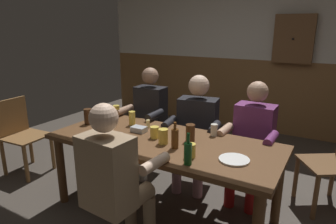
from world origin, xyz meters
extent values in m
plane|color=#423A33|center=(0.00, 0.00, 0.00)|extent=(6.54, 6.54, 0.00)
cube|color=beige|center=(0.00, 2.71, 1.90)|extent=(5.45, 0.12, 1.46)
cube|color=brown|center=(0.00, 2.71, 0.59)|extent=(5.45, 0.12, 1.18)
cube|color=brown|center=(0.00, -0.14, 0.70)|extent=(2.06, 0.88, 0.04)
cylinder|color=brown|center=(-0.95, -0.50, 0.34)|extent=(0.08, 0.08, 0.68)
cylinder|color=brown|center=(-0.95, 0.22, 0.34)|extent=(0.08, 0.08, 0.68)
cylinder|color=brown|center=(0.95, 0.22, 0.34)|extent=(0.08, 0.08, 0.68)
cube|color=black|center=(-0.62, 0.60, 0.74)|extent=(0.36, 0.22, 0.55)
sphere|color=#9E755B|center=(-0.62, 0.60, 1.14)|extent=(0.20, 0.20, 0.20)
cylinder|color=silver|center=(-0.52, 0.46, 0.48)|extent=(0.14, 0.40, 0.13)
cylinder|color=silver|center=(-0.71, 0.45, 0.48)|extent=(0.14, 0.40, 0.13)
cylinder|color=silver|center=(-0.51, 0.26, 0.21)|extent=(0.10, 0.10, 0.42)
cylinder|color=silver|center=(-0.71, 0.25, 0.21)|extent=(0.10, 0.10, 0.42)
cylinder|color=black|center=(-0.41, 0.36, 0.76)|extent=(0.09, 0.28, 0.08)
cylinder|color=#9E755B|center=(-0.82, 0.35, 0.76)|extent=(0.09, 0.28, 0.08)
cube|color=black|center=(0.00, 0.60, 0.70)|extent=(0.45, 0.30, 0.49)
sphere|color=beige|center=(0.00, 0.60, 1.09)|extent=(0.22, 0.22, 0.22)
cylinder|color=#B78493|center=(0.14, 0.47, 0.48)|extent=(0.20, 0.44, 0.13)
cylinder|color=#B78493|center=(-0.09, 0.43, 0.48)|extent=(0.20, 0.44, 0.13)
cylinder|color=#B78493|center=(0.17, 0.26, 0.21)|extent=(0.10, 0.10, 0.42)
cylinder|color=#B78493|center=(-0.05, 0.22, 0.21)|extent=(0.10, 0.10, 0.42)
cylinder|color=black|center=(0.28, 0.38, 0.73)|extent=(0.12, 0.29, 0.08)
cylinder|color=black|center=(-0.19, 0.31, 0.73)|extent=(0.12, 0.29, 0.08)
cube|color=#6B2D66|center=(0.62, 0.60, 0.71)|extent=(0.38, 0.24, 0.50)
sphere|color=tan|center=(0.62, 0.60, 1.09)|extent=(0.20, 0.20, 0.20)
cylinder|color=#AD1919|center=(0.72, 0.46, 0.48)|extent=(0.14, 0.40, 0.13)
cylinder|color=#AD1919|center=(0.51, 0.46, 0.48)|extent=(0.14, 0.40, 0.13)
cylinder|color=#AD1919|center=(0.71, 0.26, 0.21)|extent=(0.10, 0.10, 0.42)
cylinder|color=#AD1919|center=(0.51, 0.26, 0.21)|extent=(0.10, 0.10, 0.42)
cylinder|color=#6B2D66|center=(0.83, 0.34, 0.73)|extent=(0.08, 0.28, 0.08)
cylinder|color=tan|center=(0.40, 0.35, 0.73)|extent=(0.08, 0.28, 0.08)
cube|color=#997F60|center=(0.00, -0.88, 0.73)|extent=(0.38, 0.26, 0.53)
sphere|color=beige|center=(0.00, -0.88, 1.12)|extent=(0.19, 0.19, 0.19)
cylinder|color=#997F60|center=(-0.09, -0.74, 0.48)|extent=(0.16, 0.39, 0.13)
cylinder|color=#997F60|center=(0.11, -0.75, 0.48)|extent=(0.16, 0.39, 0.13)
cylinder|color=#997F60|center=(-0.08, -0.54, 0.21)|extent=(0.10, 0.10, 0.42)
cylinder|color=#997F60|center=(0.12, -0.56, 0.21)|extent=(0.10, 0.10, 0.42)
cylinder|color=beige|center=(-0.19, -0.60, 0.75)|extent=(0.10, 0.29, 0.08)
cylinder|color=beige|center=(0.23, -0.63, 0.75)|extent=(0.10, 0.29, 0.08)
cube|color=brown|center=(1.30, 0.70, 0.45)|extent=(0.61, 0.61, 0.02)
cylinder|color=brown|center=(1.24, 0.44, 0.22)|extent=(0.04, 0.04, 0.44)
cylinder|color=brown|center=(1.03, 0.76, 0.22)|extent=(0.04, 0.04, 0.44)
cylinder|color=brown|center=(1.35, 0.96, 0.22)|extent=(0.04, 0.04, 0.44)
cube|color=brown|center=(-1.80, -0.26, 0.45)|extent=(0.47, 0.47, 0.02)
cube|color=brown|center=(-2.00, -0.27, 0.67)|extent=(0.06, 0.40, 0.42)
cylinder|color=brown|center=(-1.63, -0.06, 0.22)|extent=(0.04, 0.04, 0.44)
cylinder|color=brown|center=(-1.60, -0.44, 0.22)|extent=(0.04, 0.04, 0.44)
cylinder|color=brown|center=(-2.01, -0.08, 0.22)|extent=(0.04, 0.04, 0.44)
cylinder|color=brown|center=(-1.98, -0.46, 0.22)|extent=(0.04, 0.04, 0.44)
cylinder|color=#F9E08C|center=(-0.30, 0.07, 0.76)|extent=(0.04, 0.04, 0.08)
cube|color=#B2B7BC|center=(-0.31, -0.07, 0.75)|extent=(0.14, 0.10, 0.05)
cylinder|color=white|center=(-0.43, -0.31, 0.73)|extent=(0.23, 0.23, 0.01)
cylinder|color=white|center=(0.68, -0.24, 0.73)|extent=(0.23, 0.23, 0.01)
cylinder|color=#593314|center=(0.18, -0.25, 0.80)|extent=(0.06, 0.06, 0.16)
cylinder|color=#593314|center=(0.18, -0.25, 0.92)|extent=(0.02, 0.02, 0.06)
cylinder|color=#195923|center=(0.41, -0.46, 0.80)|extent=(0.06, 0.06, 0.16)
cylinder|color=#195923|center=(0.41, -0.46, 0.92)|extent=(0.02, 0.02, 0.08)
cylinder|color=gold|center=(-0.63, -0.14, 0.81)|extent=(0.07, 0.07, 0.18)
cylinder|color=gold|center=(-0.63, -0.14, 0.93)|extent=(0.03, 0.03, 0.06)
cylinder|color=white|center=(0.35, 0.19, 0.78)|extent=(0.06, 0.06, 0.11)
cylinder|color=#E5C64C|center=(0.05, -0.21, 0.79)|extent=(0.08, 0.08, 0.13)
cylinder|color=#E5C64C|center=(-0.48, 0.06, 0.79)|extent=(0.07, 0.07, 0.14)
cylinder|color=#4C2D19|center=(-0.90, -0.14, 0.80)|extent=(0.08, 0.08, 0.16)
cylinder|color=#E5C64C|center=(0.37, -0.34, 0.78)|extent=(0.08, 0.08, 0.11)
cylinder|color=#E5C64C|center=(-0.09, -0.13, 0.77)|extent=(0.08, 0.08, 0.11)
cylinder|color=#4C2D19|center=(0.22, -0.05, 0.80)|extent=(0.08, 0.08, 0.15)
cylinder|color=#E5C64C|center=(-0.83, 0.23, 0.78)|extent=(0.08, 0.08, 0.12)
cylinder|color=gold|center=(-0.76, 0.08, 0.79)|extent=(0.07, 0.07, 0.15)
cube|color=brown|center=(0.61, 2.58, 1.52)|extent=(0.56, 0.12, 0.70)
sphere|color=black|center=(0.61, 2.50, 1.52)|extent=(0.03, 0.03, 0.03)
camera|label=1|loc=(1.29, -2.26, 1.69)|focal=31.97mm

